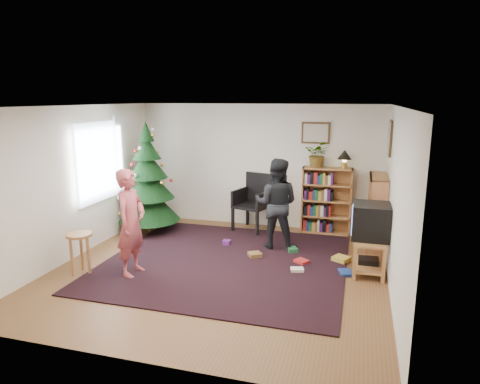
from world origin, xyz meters
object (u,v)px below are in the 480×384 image
(armchair, at_px, (254,199))
(potted_plant, at_px, (318,154))
(picture_back, at_px, (316,133))
(person_standing, at_px, (131,223))
(table_lamp, at_px, (345,156))
(tv_stand, at_px, (369,252))
(christmas_tree, at_px, (148,187))
(stool, at_px, (80,243))
(crt_tv, at_px, (371,221))
(bookshelf_right, at_px, (377,212))
(bookshelf_back, at_px, (326,200))
(person_by_chair, at_px, (276,204))
(picture_right, at_px, (390,138))

(armchair, height_order, potted_plant, potted_plant)
(picture_back, distance_m, person_standing, 3.98)
(armchair, distance_m, table_lamp, 1.97)
(tv_stand, distance_m, person_standing, 3.62)
(christmas_tree, xyz_separation_m, stool, (-0.01, -2.20, -0.42))
(crt_tv, height_order, potted_plant, potted_plant)
(christmas_tree, distance_m, bookshelf_right, 4.32)
(picture_back, relative_size, person_standing, 0.34)
(tv_stand, bearing_deg, person_standing, -162.79)
(christmas_tree, height_order, table_lamp, christmas_tree)
(crt_tv, bearing_deg, picture_back, 118.81)
(stool, bearing_deg, potted_plant, 43.74)
(bookshelf_back, height_order, potted_plant, potted_plant)
(picture_back, relative_size, potted_plant, 1.07)
(christmas_tree, bearing_deg, potted_plant, 15.18)
(christmas_tree, height_order, bookshelf_back, christmas_tree)
(tv_stand, bearing_deg, person_by_chair, 156.66)
(bookshelf_right, height_order, stool, bookshelf_right)
(bookshelf_back, bearing_deg, table_lamp, -0.00)
(armchair, distance_m, person_by_chair, 1.20)
(tv_stand, distance_m, table_lamp, 2.23)
(person_by_chair, bearing_deg, person_standing, 43.61)
(stool, relative_size, potted_plant, 1.24)
(bookshelf_right, distance_m, person_by_chair, 1.77)
(bookshelf_back, distance_m, crt_tv, 1.98)
(picture_right, xyz_separation_m, bookshelf_back, (-1.05, 0.59, -1.29))
(tv_stand, bearing_deg, stool, -163.34)
(table_lamp, bearing_deg, potted_plant, 180.00)
(tv_stand, bearing_deg, table_lamp, 105.43)
(person_by_chair, bearing_deg, tv_stand, 157.02)
(christmas_tree, bearing_deg, bookshelf_right, 2.85)
(picture_right, xyz_separation_m, person_by_chair, (-1.83, -0.54, -1.15))
(person_standing, bearing_deg, table_lamp, -44.18)
(picture_back, distance_m, picture_right, 1.51)
(bookshelf_back, bearing_deg, bookshelf_right, -35.29)
(person_standing, height_order, table_lamp, table_lamp)
(crt_tv, bearing_deg, potted_plant, 118.87)
(picture_right, xyz_separation_m, christmas_tree, (-4.44, -0.27, -1.04))
(picture_back, xyz_separation_m, armchair, (-1.16, -0.27, -1.33))
(picture_right, height_order, bookshelf_back, picture_right)
(picture_back, xyz_separation_m, bookshelf_right, (1.19, -0.79, -1.29))
(stool, height_order, potted_plant, potted_plant)
(picture_right, distance_m, bookshelf_back, 1.76)
(picture_back, bearing_deg, christmas_tree, -162.21)
(bookshelf_back, relative_size, potted_plant, 2.54)
(bookshelf_right, relative_size, potted_plant, 2.54)
(tv_stand, height_order, person_by_chair, person_by_chair)
(picture_right, relative_size, bookshelf_right, 0.46)
(christmas_tree, xyz_separation_m, person_by_chair, (2.61, -0.26, -0.11))
(picture_right, height_order, person_by_chair, picture_right)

